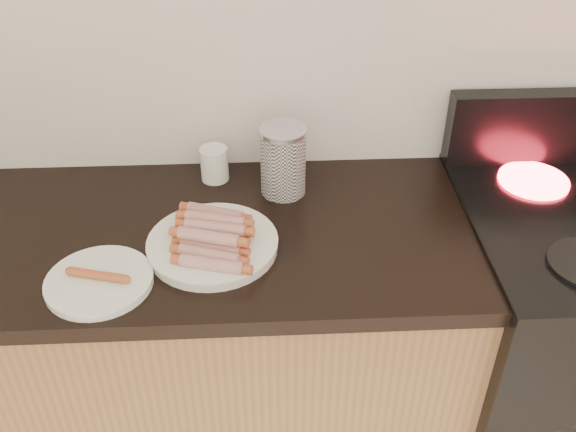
{
  "coord_description": "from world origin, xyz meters",
  "views": [
    {
      "loc": [
        -0.1,
        0.47,
        1.82
      ],
      "look_at": [
        -0.04,
        1.62,
        0.99
      ],
      "focal_mm": 40.0,
      "sensor_mm": 36.0,
      "label": 1
    }
  ],
  "objects_px": {
    "side_plate": "(99,282)",
    "canister": "(283,161)",
    "main_plate": "(213,246)",
    "mug": "(214,164)"
  },
  "relations": [
    {
      "from": "main_plate",
      "to": "canister",
      "type": "relative_size",
      "value": 1.62
    },
    {
      "from": "main_plate",
      "to": "mug",
      "type": "xyz_separation_m",
      "value": [
        -0.01,
        0.3,
        0.04
      ]
    },
    {
      "from": "side_plate",
      "to": "mug",
      "type": "bearing_deg",
      "value": 60.77
    },
    {
      "from": "side_plate",
      "to": "canister",
      "type": "xyz_separation_m",
      "value": [
        0.41,
        0.34,
        0.08
      ]
    },
    {
      "from": "canister",
      "to": "mug",
      "type": "distance_m",
      "value": 0.2
    },
    {
      "from": "canister",
      "to": "mug",
      "type": "relative_size",
      "value": 1.99
    },
    {
      "from": "side_plate",
      "to": "mug",
      "type": "relative_size",
      "value": 2.51
    },
    {
      "from": "mug",
      "to": "canister",
      "type": "bearing_deg",
      "value": -21.31
    },
    {
      "from": "main_plate",
      "to": "canister",
      "type": "xyz_separation_m",
      "value": [
        0.17,
        0.23,
        0.08
      ]
    },
    {
      "from": "main_plate",
      "to": "canister",
      "type": "bearing_deg",
      "value": 53.53
    }
  ]
}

